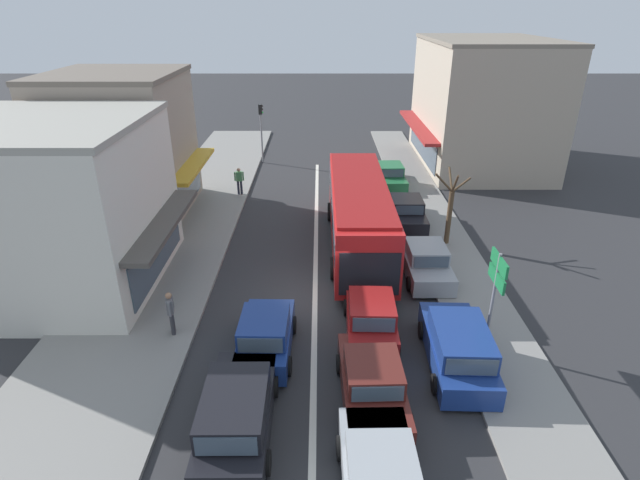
{
  "coord_description": "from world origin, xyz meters",
  "views": [
    {
      "loc": [
        0.2,
        -16.95,
        10.57
      ],
      "look_at": [
        0.3,
        2.76,
        1.2
      ],
      "focal_mm": 28.0,
      "sensor_mm": 36.0,
      "label": 1
    }
  ],
  "objects_px": {
    "parked_sedan_kerb_second": "(423,261)",
    "street_tree_right": "(447,210)",
    "wagon_behind_bus_near": "(235,413)",
    "parked_sedan_kerb_rear": "(387,176)",
    "parked_sedan_kerb_third": "(404,212)",
    "sedan_behind_bus_mid": "(370,383)",
    "traffic_light_downstreet": "(259,124)",
    "pedestrian_browsing_midblock": "(237,180)",
    "pedestrian_with_handbag_near": "(168,311)",
    "hatchback_queue_far_back": "(264,336)",
    "city_bus": "(357,211)",
    "hatchback_queue_gap_filler": "(369,317)",
    "directional_road_sign": "(494,279)",
    "parked_wagon_kerb_front": "(456,347)"
  },
  "relations": [
    {
      "from": "parked_sedan_kerb_second",
      "to": "street_tree_right",
      "type": "height_order",
      "value": "street_tree_right"
    },
    {
      "from": "wagon_behind_bus_near",
      "to": "parked_sedan_kerb_rear",
      "type": "relative_size",
      "value": 1.06
    },
    {
      "from": "parked_sedan_kerb_third",
      "to": "street_tree_right",
      "type": "bearing_deg",
      "value": -58.31
    },
    {
      "from": "sedan_behind_bus_mid",
      "to": "wagon_behind_bus_near",
      "type": "xyz_separation_m",
      "value": [
        -3.71,
        -1.24,
        0.08
      ]
    },
    {
      "from": "traffic_light_downstreet",
      "to": "pedestrian_browsing_midblock",
      "type": "bearing_deg",
      "value": -95.16
    },
    {
      "from": "parked_sedan_kerb_rear",
      "to": "pedestrian_browsing_midblock",
      "type": "xyz_separation_m",
      "value": [
        -9.2,
        -1.85,
        0.4
      ]
    },
    {
      "from": "sedan_behind_bus_mid",
      "to": "pedestrian_with_handbag_near",
      "type": "relative_size",
      "value": 2.61
    },
    {
      "from": "parked_sedan_kerb_third",
      "to": "parked_sedan_kerb_rear",
      "type": "height_order",
      "value": "same"
    },
    {
      "from": "hatchback_queue_far_back",
      "to": "parked_sedan_kerb_second",
      "type": "xyz_separation_m",
      "value": [
        6.26,
        5.28,
        -0.05
      ]
    },
    {
      "from": "city_bus",
      "to": "wagon_behind_bus_near",
      "type": "height_order",
      "value": "city_bus"
    },
    {
      "from": "sedan_behind_bus_mid",
      "to": "street_tree_right",
      "type": "relative_size",
      "value": 1.14
    },
    {
      "from": "hatchback_queue_gap_filler",
      "to": "parked_sedan_kerb_second",
      "type": "xyz_separation_m",
      "value": [
        2.71,
        4.22,
        -0.05
      ]
    },
    {
      "from": "parked_sedan_kerb_third",
      "to": "pedestrian_browsing_midblock",
      "type": "relative_size",
      "value": 2.59
    },
    {
      "from": "hatchback_queue_far_back",
      "to": "directional_road_sign",
      "type": "height_order",
      "value": "directional_road_sign"
    },
    {
      "from": "sedan_behind_bus_mid",
      "to": "parked_sedan_kerb_second",
      "type": "bearing_deg",
      "value": 68.39
    },
    {
      "from": "hatchback_queue_gap_filler",
      "to": "parked_sedan_kerb_third",
      "type": "distance_m",
      "value": 10.14
    },
    {
      "from": "wagon_behind_bus_near",
      "to": "parked_sedan_kerb_rear",
      "type": "xyz_separation_m",
      "value": [
        6.58,
        20.29,
        -0.08
      ]
    },
    {
      "from": "wagon_behind_bus_near",
      "to": "hatchback_queue_far_back",
      "type": "height_order",
      "value": "wagon_behind_bus_near"
    },
    {
      "from": "sedan_behind_bus_mid",
      "to": "pedestrian_browsing_midblock",
      "type": "distance_m",
      "value": 18.33
    },
    {
      "from": "hatchback_queue_far_back",
      "to": "traffic_light_downstreet",
      "type": "xyz_separation_m",
      "value": [
        -2.4,
        22.07,
        2.15
      ]
    },
    {
      "from": "parked_wagon_kerb_front",
      "to": "pedestrian_with_handbag_near",
      "type": "relative_size",
      "value": 2.8
    },
    {
      "from": "pedestrian_browsing_midblock",
      "to": "parked_sedan_kerb_second",
      "type": "bearing_deg",
      "value": -46.27
    },
    {
      "from": "directional_road_sign",
      "to": "pedestrian_browsing_midblock",
      "type": "xyz_separation_m",
      "value": [
        -10.39,
        14.76,
        -1.64
      ]
    },
    {
      "from": "sedan_behind_bus_mid",
      "to": "hatchback_queue_far_back",
      "type": "distance_m",
      "value": 3.96
    },
    {
      "from": "traffic_light_downstreet",
      "to": "street_tree_right",
      "type": "height_order",
      "value": "traffic_light_downstreet"
    },
    {
      "from": "wagon_behind_bus_near",
      "to": "parked_sedan_kerb_second",
      "type": "height_order",
      "value": "wagon_behind_bus_near"
    },
    {
      "from": "hatchback_queue_far_back",
      "to": "traffic_light_downstreet",
      "type": "bearing_deg",
      "value": 96.21
    },
    {
      "from": "parked_sedan_kerb_third",
      "to": "parked_wagon_kerb_front",
      "type": "bearing_deg",
      "value": -90.75
    },
    {
      "from": "traffic_light_downstreet",
      "to": "hatchback_queue_gap_filler",
      "type": "bearing_deg",
      "value": -74.19
    },
    {
      "from": "city_bus",
      "to": "sedan_behind_bus_mid",
      "type": "bearing_deg",
      "value": -91.67
    },
    {
      "from": "parked_wagon_kerb_front",
      "to": "parked_sedan_kerb_second",
      "type": "distance_m",
      "value": 5.93
    },
    {
      "from": "pedestrian_with_handbag_near",
      "to": "pedestrian_browsing_midblock",
      "type": "xyz_separation_m",
      "value": [
        0.3,
        14.04,
        -0.0
      ]
    },
    {
      "from": "city_bus",
      "to": "pedestrian_with_handbag_near",
      "type": "height_order",
      "value": "city_bus"
    },
    {
      "from": "sedan_behind_bus_mid",
      "to": "street_tree_right",
      "type": "height_order",
      "value": "street_tree_right"
    },
    {
      "from": "parked_sedan_kerb_third",
      "to": "pedestrian_browsing_midblock",
      "type": "bearing_deg",
      "value": 155.95
    },
    {
      "from": "parked_sedan_kerb_rear",
      "to": "directional_road_sign",
      "type": "relative_size",
      "value": 1.18
    },
    {
      "from": "city_bus",
      "to": "street_tree_right",
      "type": "distance_m",
      "value": 4.29
    },
    {
      "from": "hatchback_queue_gap_filler",
      "to": "hatchback_queue_far_back",
      "type": "height_order",
      "value": "same"
    },
    {
      "from": "city_bus",
      "to": "parked_wagon_kerb_front",
      "type": "height_order",
      "value": "city_bus"
    },
    {
      "from": "hatchback_queue_far_back",
      "to": "parked_sedan_kerb_third",
      "type": "distance_m",
      "value": 12.53
    },
    {
      "from": "hatchback_queue_gap_filler",
      "to": "parked_sedan_kerb_rear",
      "type": "height_order",
      "value": "hatchback_queue_gap_filler"
    },
    {
      "from": "traffic_light_downstreet",
      "to": "pedestrian_browsing_midblock",
      "type": "xyz_separation_m",
      "value": [
        -0.64,
        -7.07,
        -1.79
      ]
    },
    {
      "from": "hatchback_queue_gap_filler",
      "to": "traffic_light_downstreet",
      "type": "distance_m",
      "value": 21.94
    },
    {
      "from": "directional_road_sign",
      "to": "wagon_behind_bus_near",
      "type": "bearing_deg",
      "value": -154.69
    },
    {
      "from": "parked_sedan_kerb_rear",
      "to": "pedestrian_with_handbag_near",
      "type": "relative_size",
      "value": 2.61
    },
    {
      "from": "parked_sedan_kerb_third",
      "to": "pedestrian_with_handbag_near",
      "type": "height_order",
      "value": "pedestrian_with_handbag_near"
    },
    {
      "from": "hatchback_queue_gap_filler",
      "to": "parked_wagon_kerb_front",
      "type": "xyz_separation_m",
      "value": [
        2.6,
        -1.71,
        0.04
      ]
    },
    {
      "from": "city_bus",
      "to": "sedan_behind_bus_mid",
      "type": "distance_m",
      "value": 10.28
    },
    {
      "from": "pedestrian_browsing_midblock",
      "to": "directional_road_sign",
      "type": "bearing_deg",
      "value": -54.86
    },
    {
      "from": "sedan_behind_bus_mid",
      "to": "traffic_light_downstreet",
      "type": "relative_size",
      "value": 1.01
    }
  ]
}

